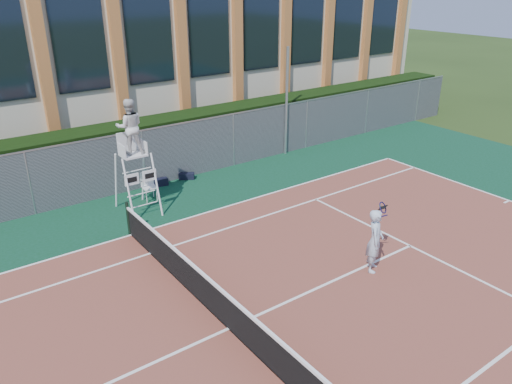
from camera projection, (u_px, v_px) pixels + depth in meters
ground at (229, 330)px, 11.30m from camera, size 120.00×120.00×0.00m
apron at (206, 308)px, 12.04m from camera, size 36.00×20.00×0.01m
tennis_court at (229, 329)px, 11.30m from camera, size 23.77×10.97×0.02m
tennis_net at (228, 310)px, 11.09m from camera, size 0.10×11.30×1.10m
fence at (90, 171)px, 17.39m from camera, size 40.00×0.06×2.20m
hedge at (79, 162)px, 18.28m from camera, size 40.00×1.40×2.20m
building at (14, 52)px, 22.96m from camera, size 45.00×10.60×8.22m
steel_pole at (287, 102)px, 21.52m from camera, size 0.12×0.12×4.68m
umpire_chair at (130, 130)px, 15.89m from camera, size 1.09×1.67×3.90m
plastic_chair at (148, 184)px, 17.64m from camera, size 0.51×0.51×1.00m
sports_bag_near at (159, 182)px, 18.94m from camera, size 0.69×0.36×0.28m
sports_bag_far at (187, 176)px, 19.59m from camera, size 0.64×0.55×0.24m
tennis_player at (375, 240)px, 13.21m from camera, size 1.05×0.82×1.79m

